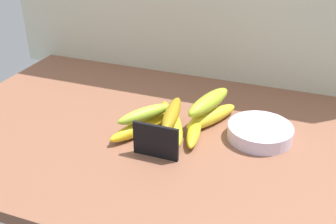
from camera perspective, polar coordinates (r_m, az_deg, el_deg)
The scene contains 11 objects.
counter_top at distance 105.74cm, azimuth -3.56°, elevation -3.15°, with size 110.00×76.00×3.00cm, color brown.
chalkboard_sign at distance 92.41cm, azimuth -1.74°, elevation -4.32°, with size 11.00×1.80×8.40cm.
fruit_bowl at distance 102.71cm, azimuth 12.89°, elevation -2.79°, with size 16.10×16.10×3.58cm, color silver.
banana_0 at distance 107.14cm, azimuth 6.19°, elevation -0.68°, with size 18.07×3.89×3.89cm, color yellow.
banana_1 at distance 101.56cm, azimuth 3.75°, elevation -2.55°, with size 16.69×3.25×3.25cm, color yellow.
banana_2 at distance 107.88cm, azimuth -0.32°, elevation -0.45°, with size 15.24×3.31×3.31cm, color gold.
banana_3 at distance 102.53cm, azimuth -3.58°, elevation -2.05°, with size 20.20×3.74×3.74cm, color yellow.
banana_4 at distance 101.83cm, azimuth 0.80°, elevation -2.08°, with size 18.22×4.19×4.19cm, color gold.
banana_5 at distance 105.70cm, azimuth 5.80°, elevation 1.43°, with size 18.15×4.29×4.29cm, color #9EB729.
banana_6 at distance 100.79cm, azimuth -3.33°, elevation -0.29°, with size 15.32×3.40×3.40cm, color #9FC133.
banana_7 at distance 99.39cm, azimuth 0.53°, elevation -0.34°, with size 17.74×3.54×3.54cm, color #9C7916.
Camera 1 is at (37.79, -81.60, 57.13)cm, focal length 42.98 mm.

